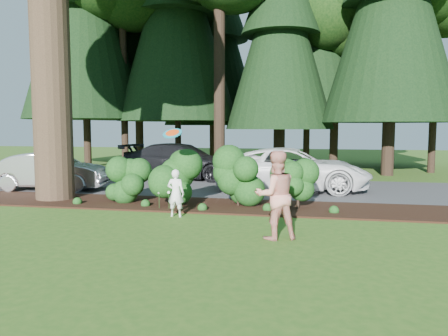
# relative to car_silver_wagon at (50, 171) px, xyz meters

# --- Properties ---
(ground) EXTENTS (80.00, 80.00, 0.00)m
(ground) POSITION_rel_car_silver_wagon_xyz_m (6.00, -5.30, -0.74)
(ground) COLOR #2A5618
(ground) RESTS_ON ground
(mulch_bed) EXTENTS (16.00, 2.50, 0.05)m
(mulch_bed) POSITION_rel_car_silver_wagon_xyz_m (6.00, -2.05, -0.71)
(mulch_bed) COLOR black
(mulch_bed) RESTS_ON ground
(driveway) EXTENTS (22.00, 6.00, 0.03)m
(driveway) POSITION_rel_car_silver_wagon_xyz_m (6.00, 2.20, -0.72)
(driveway) COLOR #38383A
(driveway) RESTS_ON ground
(shrub_row) EXTENTS (6.53, 1.60, 1.61)m
(shrub_row) POSITION_rel_car_silver_wagon_xyz_m (6.77, -2.16, 0.07)
(shrub_row) COLOR #113911
(shrub_row) RESTS_ON ground
(lily_cluster) EXTENTS (0.69, 0.09, 0.57)m
(lily_cluster) POSITION_rel_car_silver_wagon_xyz_m (5.70, -2.90, -0.24)
(lily_cluster) COLOR #113911
(lily_cluster) RESTS_ON ground
(tree_wall) EXTENTS (25.66, 12.15, 17.09)m
(tree_wall) POSITION_rel_car_silver_wagon_xyz_m (6.25, 11.08, 8.77)
(tree_wall) COLOR black
(tree_wall) RESTS_ON ground
(car_silver_wagon) EXTENTS (4.50, 2.20, 1.42)m
(car_silver_wagon) POSITION_rel_car_silver_wagon_xyz_m (0.00, 0.00, 0.00)
(car_silver_wagon) COLOR #BCBCC1
(car_silver_wagon) RESTS_ON driveway
(car_white_suv) EXTENTS (5.82, 2.73, 1.61)m
(car_white_suv) POSITION_rel_car_silver_wagon_xyz_m (9.06, 1.70, 0.10)
(car_white_suv) COLOR white
(car_white_suv) RESTS_ON driveway
(car_dark_suv) EXTENTS (5.80, 2.78, 1.63)m
(car_dark_suv) POSITION_rel_car_silver_wagon_xyz_m (3.86, 4.50, 0.11)
(car_dark_suv) COLOR black
(car_dark_suv) RESTS_ON driveway
(child) EXTENTS (0.48, 0.33, 1.29)m
(child) POSITION_rel_car_silver_wagon_xyz_m (6.19, -3.76, -0.09)
(child) COLOR white
(child) RESTS_ON ground
(adult) EXTENTS (1.15, 1.04, 1.92)m
(adult) POSITION_rel_car_silver_wagon_xyz_m (9.02, -5.59, 0.22)
(adult) COLOR red
(adult) RESTS_ON ground
(frisbee) EXTENTS (0.54, 0.48, 0.29)m
(frisbee) POSITION_rel_car_silver_wagon_xyz_m (6.08, -3.65, 1.51)
(frisbee) COLOR teal
(frisbee) RESTS_ON ground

